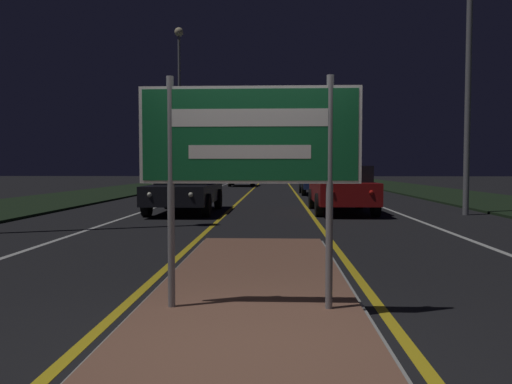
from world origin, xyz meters
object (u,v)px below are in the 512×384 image
(streetlight_right_near, at_px, (470,5))
(car_approaching_1, at_px, (177,181))
(streetlight_left_far, at_px, (179,80))
(car_approaching_2, at_px, (242,177))
(car_approaching_0, at_px, (186,189))
(car_receding_0, at_px, (341,188))
(car_receding_1, at_px, (318,180))
(highway_sign, at_px, (250,145))

(streetlight_right_near, height_order, car_approaching_1, streetlight_right_near)
(car_approaching_1, bearing_deg, streetlight_right_near, -48.43)
(streetlight_left_far, distance_m, car_approaching_2, 9.38)
(streetlight_right_near, height_order, car_approaching_0, streetlight_right_near)
(car_approaching_2, bearing_deg, car_receding_0, -78.18)
(streetlight_right_near, distance_m, car_receding_0, 6.80)
(car_receding_1, height_order, car_approaching_1, car_receding_1)
(streetlight_right_near, bearing_deg, car_approaching_1, 131.57)
(highway_sign, distance_m, car_approaching_2, 34.93)
(car_receding_0, xyz_separation_m, car_receding_1, (0.13, 10.93, 0.01))
(streetlight_right_near, height_order, car_receding_1, streetlight_right_near)
(car_receding_1, bearing_deg, car_approaching_1, 169.11)
(streetlight_right_near, relative_size, car_approaching_0, 2.21)
(car_approaching_1, bearing_deg, highway_sign, -76.99)
(streetlight_left_far, xyz_separation_m, streetlight_right_near, (12.62, -18.85, -1.10))
(streetlight_left_far, relative_size, car_approaching_2, 2.41)
(streetlight_right_near, bearing_deg, car_receding_1, 107.34)
(highway_sign, bearing_deg, car_receding_0, 78.36)
(car_approaching_2, bearing_deg, car_approaching_0, -90.59)
(highway_sign, distance_m, car_approaching_0, 11.81)
(highway_sign, height_order, car_approaching_0, highway_sign)
(highway_sign, height_order, streetlight_right_near, streetlight_right_near)
(highway_sign, relative_size, streetlight_right_near, 0.21)
(streetlight_left_far, relative_size, streetlight_right_near, 1.04)
(car_approaching_1, bearing_deg, car_receding_0, -57.53)
(highway_sign, relative_size, car_receding_0, 0.47)
(car_approaching_0, distance_m, car_approaching_1, 12.93)
(car_receding_1, bearing_deg, car_approaching_0, -115.32)
(highway_sign, distance_m, streetlight_right_near, 13.35)
(streetlight_left_far, distance_m, car_approaching_1, 8.91)
(streetlight_left_far, relative_size, car_approaching_1, 2.30)
(streetlight_right_near, bearing_deg, car_approaching_0, 176.24)
(car_approaching_1, xyz_separation_m, car_approaching_2, (3.08, 10.77, 0.05))
(car_approaching_0, bearing_deg, car_receding_0, 1.43)
(streetlight_left_far, bearing_deg, car_receding_1, -38.73)
(car_approaching_0, bearing_deg, car_approaching_1, 102.69)
(car_approaching_2, bearing_deg, car_approaching_1, -105.96)
(highway_sign, xyz_separation_m, car_receding_0, (2.38, 11.58, -0.88))
(streetlight_right_near, xyz_separation_m, car_receding_1, (-3.63, 11.64, -5.61))
(car_approaching_0, bearing_deg, streetlight_left_far, 101.61)
(streetlight_left_far, distance_m, car_approaching_0, 19.84)
(streetlight_right_near, xyz_separation_m, car_approaching_2, (-8.62, 23.96, -5.68))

